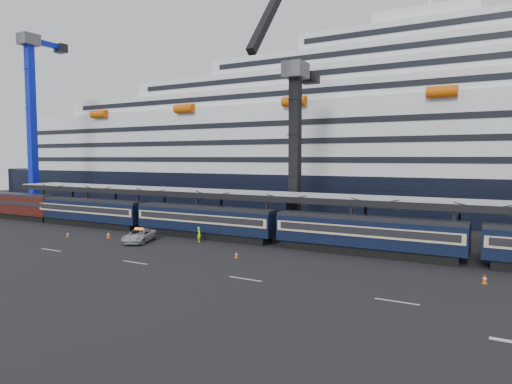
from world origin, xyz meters
The scene contains 12 objects.
ground centered at (0.00, 0.00, 0.00)m, with size 260.00×260.00×0.00m, color black.
train centered at (-4.65, 10.00, 2.20)m, with size 133.05×3.00×4.05m.
canopy centered at (0.00, 14.00, 5.25)m, with size 130.00×6.25×5.53m.
cruise_ship centered at (-1.08, 45.99, 12.34)m, with size 214.09×28.84×34.00m.
crane_blue centered at (-72.00, 17.55, 18.23)m, with size 4.50×19.91×52.01m.
crane_dark_near centered at (-20.00, 18.59, 11.93)m, with size 4.50×17.75×35.08m.
pickup_truck centered at (-32.98, 3.95, 0.76)m, with size 2.52×5.47×1.52m, color #9D9EA4.
worker centered at (-27.01, 7.50, 0.87)m, with size 0.64×0.42×1.74m, color #C6FF0D.
traffic_cone_a centered at (-43.16, 2.21, 0.35)m, with size 0.35×0.35×0.71m.
traffic_cone_b centered at (-38.18, 4.13, 0.42)m, with size 0.42×0.42×0.85m.
traffic_cone_c centered at (-18.69, 2.27, 0.33)m, with size 0.33×0.33×0.67m.
traffic_cone_d centered at (3.02, 3.89, 0.39)m, with size 0.39×0.39×0.78m.
Camera 1 is at (4.37, -35.31, 9.81)m, focal length 32.00 mm.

